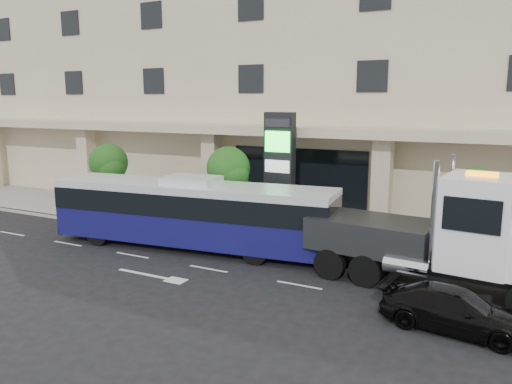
{
  "coord_description": "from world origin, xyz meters",
  "views": [
    {
      "loc": [
        10.62,
        -17.94,
        6.78
      ],
      "look_at": [
        0.39,
        2.0,
        2.66
      ],
      "focal_mm": 35.0,
      "sensor_mm": 36.0,
      "label": 1
    }
  ],
  "objects_px": {
    "city_bus": "(192,212)",
    "tow_truck": "(448,238)",
    "black_sedan": "(455,310)",
    "signage_pylon": "(279,173)"
  },
  "relations": [
    {
      "from": "black_sedan",
      "to": "signage_pylon",
      "type": "distance_m",
      "value": 11.94
    },
    {
      "from": "tow_truck",
      "to": "black_sedan",
      "type": "relative_size",
      "value": 2.43
    },
    {
      "from": "tow_truck",
      "to": "signage_pylon",
      "type": "distance_m",
      "value": 9.46
    },
    {
      "from": "city_bus",
      "to": "signage_pylon",
      "type": "bearing_deg",
      "value": 48.66
    },
    {
      "from": "city_bus",
      "to": "black_sedan",
      "type": "height_order",
      "value": "city_bus"
    },
    {
      "from": "black_sedan",
      "to": "signage_pylon",
      "type": "xyz_separation_m",
      "value": [
        -9.11,
        7.27,
        2.6
      ]
    },
    {
      "from": "black_sedan",
      "to": "signage_pylon",
      "type": "bearing_deg",
      "value": 57.88
    },
    {
      "from": "city_bus",
      "to": "tow_truck",
      "type": "height_order",
      "value": "tow_truck"
    },
    {
      "from": "city_bus",
      "to": "black_sedan",
      "type": "bearing_deg",
      "value": -22.73
    },
    {
      "from": "black_sedan",
      "to": "tow_truck",
      "type": "bearing_deg",
      "value": 18.05
    }
  ]
}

